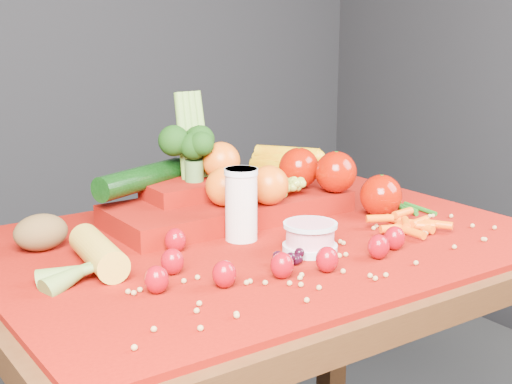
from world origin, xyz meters
TOP-DOWN VIEW (x-y plane):
  - table at (0.00, 0.00)m, footprint 1.10×0.80m
  - red_cloth at (0.00, 0.00)m, footprint 1.05×0.75m
  - milk_glass at (-0.04, 0.01)m, footprint 0.07×0.07m
  - yogurt_bowl at (0.02, -0.12)m, footprint 0.10×0.10m
  - strawberry_scatter at (-0.12, -0.14)m, footprint 0.54×0.28m
  - dark_grape_cluster at (-0.04, -0.16)m, footprint 0.06×0.05m
  - soybean_scatter at (0.00, -0.20)m, footprint 0.84×0.24m
  - corn_ear at (-0.36, -0.01)m, footprint 0.20×0.24m
  - potato at (-0.38, 0.17)m, footprint 0.10×0.07m
  - baby_carrot_pile at (0.26, -0.13)m, footprint 0.17×0.17m
  - green_bean_pile at (0.39, -0.01)m, footprint 0.14×0.12m
  - produce_mound at (0.06, 0.15)m, footprint 0.60×0.37m

SIDE VIEW (x-z plane):
  - table at x=0.00m, z-range 0.28..1.03m
  - red_cloth at x=0.00m, z-range 0.75..0.76m
  - soybean_scatter at x=0.00m, z-range 0.76..0.77m
  - green_bean_pile at x=0.39m, z-range 0.76..0.77m
  - dark_grape_cluster at x=-0.04m, z-range 0.76..0.79m
  - baby_carrot_pile at x=0.26m, z-range 0.76..0.79m
  - corn_ear at x=-0.36m, z-range 0.76..0.81m
  - strawberry_scatter at x=-0.12m, z-range 0.76..0.81m
  - yogurt_bowl at x=0.02m, z-range 0.76..0.82m
  - potato at x=-0.38m, z-range 0.76..0.83m
  - produce_mound at x=0.06m, z-range 0.69..0.96m
  - milk_glass at x=-0.04m, z-range 0.77..0.91m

